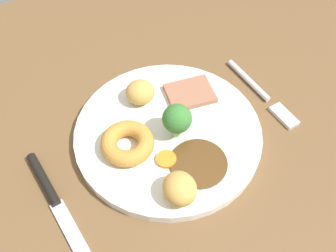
{
  "coord_description": "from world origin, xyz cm",
  "views": [
    {
      "loc": [
        21.2,
        27.35,
        48.68
      ],
      "look_at": [
        2.46,
        0.69,
        6.0
      ],
      "focal_mm": 42.4,
      "sensor_mm": 36.0,
      "label": 1
    }
  ],
  "objects_px": {
    "broccoli_floret": "(177,119)",
    "knife": "(54,199)",
    "meat_slice_main": "(190,93)",
    "carrot_coin_front": "(166,159)",
    "roast_potato_left": "(140,92)",
    "roast_potato_right": "(180,189)",
    "yorkshire_pudding": "(128,144)",
    "dinner_plate": "(168,133)",
    "fork": "(263,94)"
  },
  "relations": [
    {
      "from": "yorkshire_pudding",
      "to": "fork",
      "type": "height_order",
      "value": "yorkshire_pudding"
    },
    {
      "from": "dinner_plate",
      "to": "carrot_coin_front",
      "type": "relative_size",
      "value": 9.85
    },
    {
      "from": "dinner_plate",
      "to": "roast_potato_right",
      "type": "xyz_separation_m",
      "value": [
        0.05,
        0.09,
        0.02
      ]
    },
    {
      "from": "meat_slice_main",
      "to": "broccoli_floret",
      "type": "distance_m",
      "value": 0.08
    },
    {
      "from": "fork",
      "to": "carrot_coin_front",
      "type": "bearing_deg",
      "value": -81.05
    },
    {
      "from": "meat_slice_main",
      "to": "yorkshire_pudding",
      "type": "distance_m",
      "value": 0.13
    },
    {
      "from": "roast_potato_left",
      "to": "broccoli_floret",
      "type": "height_order",
      "value": "broccoli_floret"
    },
    {
      "from": "dinner_plate",
      "to": "meat_slice_main",
      "type": "xyz_separation_m",
      "value": [
        -0.06,
        -0.03,
        0.01
      ]
    },
    {
      "from": "meat_slice_main",
      "to": "yorkshire_pudding",
      "type": "bearing_deg",
      "value": 13.02
    },
    {
      "from": "dinner_plate",
      "to": "meat_slice_main",
      "type": "bearing_deg",
      "value": -151.47
    },
    {
      "from": "carrot_coin_front",
      "to": "fork",
      "type": "bearing_deg",
      "value": -174.5
    },
    {
      "from": "roast_potato_right",
      "to": "broccoli_floret",
      "type": "relative_size",
      "value": 0.88
    },
    {
      "from": "yorkshire_pudding",
      "to": "carrot_coin_front",
      "type": "relative_size",
      "value": 2.71
    },
    {
      "from": "carrot_coin_front",
      "to": "fork",
      "type": "distance_m",
      "value": 0.19
    },
    {
      "from": "roast_potato_left",
      "to": "knife",
      "type": "height_order",
      "value": "roast_potato_left"
    },
    {
      "from": "roast_potato_right",
      "to": "yorkshire_pudding",
      "type": "bearing_deg",
      "value": -81.31
    },
    {
      "from": "roast_potato_left",
      "to": "roast_potato_right",
      "type": "bearing_deg",
      "value": 73.91
    },
    {
      "from": "dinner_plate",
      "to": "fork",
      "type": "relative_size",
      "value": 1.69
    },
    {
      "from": "broccoli_floret",
      "to": "knife",
      "type": "relative_size",
      "value": 0.28
    },
    {
      "from": "dinner_plate",
      "to": "roast_potato_left",
      "type": "relative_size",
      "value": 6.21
    },
    {
      "from": "fork",
      "to": "dinner_plate",
      "type": "bearing_deg",
      "value": -93.71
    },
    {
      "from": "broccoli_floret",
      "to": "knife",
      "type": "height_order",
      "value": "broccoli_floret"
    },
    {
      "from": "broccoli_floret",
      "to": "fork",
      "type": "bearing_deg",
      "value": 176.57
    },
    {
      "from": "dinner_plate",
      "to": "knife",
      "type": "xyz_separation_m",
      "value": [
        0.17,
        0.0,
        -0.0
      ]
    },
    {
      "from": "yorkshire_pudding",
      "to": "roast_potato_right",
      "type": "relative_size",
      "value": 1.55
    },
    {
      "from": "meat_slice_main",
      "to": "yorkshire_pudding",
      "type": "xyz_separation_m",
      "value": [
        0.12,
        0.03,
        0.01
      ]
    },
    {
      "from": "meat_slice_main",
      "to": "broccoli_floret",
      "type": "height_order",
      "value": "broccoli_floret"
    },
    {
      "from": "roast_potato_left",
      "to": "yorkshire_pudding",
      "type": "bearing_deg",
      "value": 46.32
    },
    {
      "from": "meat_slice_main",
      "to": "roast_potato_right",
      "type": "xyz_separation_m",
      "value": [
        0.11,
        0.12,
        0.01
      ]
    },
    {
      "from": "broccoli_floret",
      "to": "knife",
      "type": "bearing_deg",
      "value": -3.39
    },
    {
      "from": "dinner_plate",
      "to": "yorkshire_pudding",
      "type": "height_order",
      "value": "yorkshire_pudding"
    },
    {
      "from": "dinner_plate",
      "to": "yorkshire_pudding",
      "type": "bearing_deg",
      "value": -5.65
    },
    {
      "from": "dinner_plate",
      "to": "broccoli_floret",
      "type": "height_order",
      "value": "broccoli_floret"
    },
    {
      "from": "yorkshire_pudding",
      "to": "meat_slice_main",
      "type": "bearing_deg",
      "value": -166.98
    },
    {
      "from": "roast_potato_right",
      "to": "carrot_coin_front",
      "type": "relative_size",
      "value": 1.75
    },
    {
      "from": "yorkshire_pudding",
      "to": "broccoli_floret",
      "type": "distance_m",
      "value": 0.07
    },
    {
      "from": "dinner_plate",
      "to": "knife",
      "type": "bearing_deg",
      "value": 0.11
    },
    {
      "from": "broccoli_floret",
      "to": "yorkshire_pudding",
      "type": "bearing_deg",
      "value": -14.18
    },
    {
      "from": "meat_slice_main",
      "to": "fork",
      "type": "relative_size",
      "value": 0.44
    },
    {
      "from": "meat_slice_main",
      "to": "roast_potato_left",
      "type": "bearing_deg",
      "value": -28.21
    },
    {
      "from": "meat_slice_main",
      "to": "roast_potato_left",
      "type": "xyz_separation_m",
      "value": [
        0.06,
        -0.03,
        0.01
      ]
    },
    {
      "from": "knife",
      "to": "roast_potato_left",
      "type": "bearing_deg",
      "value": 113.44
    },
    {
      "from": "dinner_plate",
      "to": "carrot_coin_front",
      "type": "xyz_separation_m",
      "value": [
        0.03,
        0.04,
        0.01
      ]
    },
    {
      "from": "broccoli_floret",
      "to": "meat_slice_main",
      "type": "bearing_deg",
      "value": -141.32
    },
    {
      "from": "meat_slice_main",
      "to": "carrot_coin_front",
      "type": "bearing_deg",
      "value": 38.03
    },
    {
      "from": "knife",
      "to": "fork",
      "type": "bearing_deg",
      "value": 88.21
    },
    {
      "from": "carrot_coin_front",
      "to": "dinner_plate",
      "type": "bearing_deg",
      "value": -127.75
    },
    {
      "from": "knife",
      "to": "roast_potato_right",
      "type": "bearing_deg",
      "value": 56.73
    },
    {
      "from": "meat_slice_main",
      "to": "knife",
      "type": "xyz_separation_m",
      "value": [
        0.24,
        0.03,
        -0.01
      ]
    },
    {
      "from": "yorkshire_pudding",
      "to": "roast_potato_right",
      "type": "bearing_deg",
      "value": 98.69
    }
  ]
}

